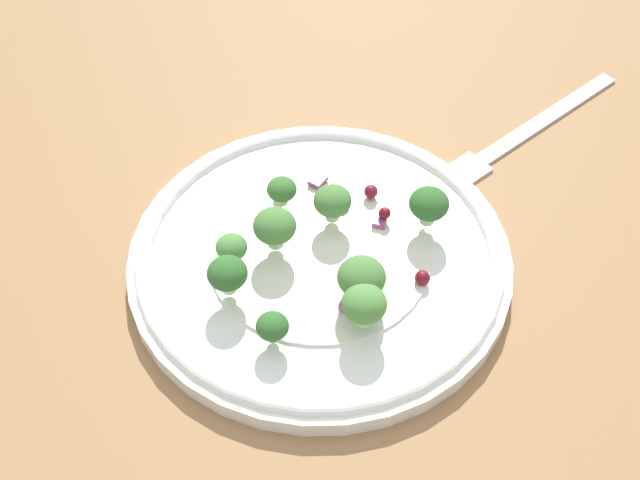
% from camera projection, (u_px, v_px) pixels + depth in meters
% --- Properties ---
extents(ground_plane, '(1.80, 1.80, 0.02)m').
position_uv_depth(ground_plane, '(278.00, 279.00, 0.56)').
color(ground_plane, olive).
extents(plate, '(0.25, 0.25, 0.02)m').
position_uv_depth(plate, '(320.00, 259.00, 0.55)').
color(plate, white).
rests_on(plate, ground_plane).
extents(dressing_pool, '(0.14, 0.14, 0.00)m').
position_uv_depth(dressing_pool, '(320.00, 254.00, 0.54)').
color(dressing_pool, white).
rests_on(dressing_pool, plate).
extents(broccoli_floret_0, '(0.03, 0.03, 0.03)m').
position_uv_depth(broccoli_floret_0, '(361.00, 278.00, 0.50)').
color(broccoli_floret_0, '#9EC684').
rests_on(broccoli_floret_0, plate).
extents(broccoli_floret_1, '(0.02, 0.02, 0.02)m').
position_uv_depth(broccoli_floret_1, '(282.00, 190.00, 0.55)').
color(broccoli_floret_1, '#9EC684').
rests_on(broccoli_floret_1, plate).
extents(broccoli_floret_2, '(0.02, 0.02, 0.02)m').
position_uv_depth(broccoli_floret_2, '(272.00, 327.00, 0.49)').
color(broccoli_floret_2, '#8EB77A').
rests_on(broccoli_floret_2, plate).
extents(broccoli_floret_3, '(0.03, 0.03, 0.03)m').
position_uv_depth(broccoli_floret_3, '(364.00, 305.00, 0.49)').
color(broccoli_floret_3, '#9EC684').
rests_on(broccoli_floret_3, plate).
extents(broccoli_floret_4, '(0.02, 0.02, 0.02)m').
position_uv_depth(broccoli_floret_4, '(227.00, 274.00, 0.50)').
color(broccoli_floret_4, '#ADD18E').
rests_on(broccoli_floret_4, plate).
extents(broccoli_floret_5, '(0.03, 0.03, 0.03)m').
position_uv_depth(broccoli_floret_5, '(429.00, 204.00, 0.54)').
color(broccoli_floret_5, '#9EC684').
rests_on(broccoli_floret_5, plate).
extents(broccoli_floret_6, '(0.03, 0.03, 0.03)m').
position_uv_depth(broccoli_floret_6, '(269.00, 227.00, 0.53)').
color(broccoli_floret_6, '#ADD18E').
rests_on(broccoli_floret_6, plate).
extents(broccoli_floret_7, '(0.02, 0.02, 0.02)m').
position_uv_depth(broccoli_floret_7, '(232.00, 254.00, 0.53)').
color(broccoli_floret_7, '#ADD18E').
rests_on(broccoli_floret_7, plate).
extents(broccoli_floret_8, '(0.02, 0.02, 0.03)m').
position_uv_depth(broccoli_floret_8, '(333.00, 202.00, 0.54)').
color(broccoli_floret_8, '#9EC684').
rests_on(broccoli_floret_8, plate).
extents(cranberry_0, '(0.01, 0.01, 0.01)m').
position_uv_depth(cranberry_0, '(422.00, 278.00, 0.52)').
color(cranberry_0, maroon).
rests_on(cranberry_0, plate).
extents(cranberry_1, '(0.01, 0.01, 0.01)m').
position_uv_depth(cranberry_1, '(343.00, 196.00, 0.57)').
color(cranberry_1, '#4C0A14').
rests_on(cranberry_1, plate).
extents(cranberry_2, '(0.01, 0.01, 0.01)m').
position_uv_depth(cranberry_2, '(385.00, 213.00, 0.55)').
color(cranberry_2, maroon).
rests_on(cranberry_2, plate).
extents(cranberry_3, '(0.01, 0.01, 0.01)m').
position_uv_depth(cranberry_3, '(371.00, 191.00, 0.57)').
color(cranberry_3, maroon).
rests_on(cranberry_3, plate).
extents(cranberry_4, '(0.01, 0.01, 0.01)m').
position_uv_depth(cranberry_4, '(279.00, 188.00, 0.57)').
color(cranberry_4, '#4C0A14').
rests_on(cranberry_4, plate).
extents(onion_bit_0, '(0.02, 0.02, 0.00)m').
position_uv_depth(onion_bit_0, '(318.00, 180.00, 0.58)').
color(onion_bit_0, '#843D75').
rests_on(onion_bit_0, plate).
extents(onion_bit_1, '(0.01, 0.01, 0.00)m').
position_uv_depth(onion_bit_1, '(380.00, 222.00, 0.56)').
color(onion_bit_1, '#934C84').
rests_on(onion_bit_1, plate).
extents(onion_bit_2, '(0.02, 0.02, 0.00)m').
position_uv_depth(onion_bit_2, '(350.00, 304.00, 0.51)').
color(onion_bit_2, '#934C84').
rests_on(onion_bit_2, plate).
extents(fork, '(0.17, 0.12, 0.01)m').
position_uv_depth(fork, '(522.00, 133.00, 0.63)').
color(fork, silver).
rests_on(fork, ground_plane).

